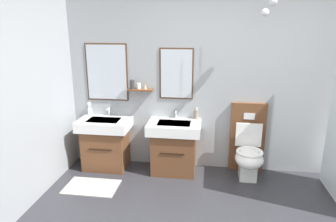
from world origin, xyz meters
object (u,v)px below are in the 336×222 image
object	(u,v)px
vanity_sink_left	(106,142)
toothbrush_cup	(90,111)
soap_dispenser	(196,114)
toilet	(248,150)
vanity_sink_right	(174,145)

from	to	relation	value
vanity_sink_left	toothbrush_cup	bearing A→B (deg)	147.65
toothbrush_cup	soap_dispenser	distance (m)	1.58
toilet	soap_dispenser	xyz separation A→B (m)	(-0.73, 0.17, 0.43)
soap_dispenser	toothbrush_cup	bearing A→B (deg)	-179.66
vanity_sink_right	toothbrush_cup	bearing A→B (deg)	172.04
vanity_sink_left	vanity_sink_right	bearing A→B (deg)	0.00
vanity_sink_left	toilet	xyz separation A→B (m)	(2.02, 0.02, -0.02)
vanity_sink_right	soap_dispenser	bearing A→B (deg)	32.79
vanity_sink_right	toilet	world-z (taller)	toilet
vanity_sink_left	toothbrush_cup	world-z (taller)	toothbrush_cup
vanity_sink_left	toothbrush_cup	xyz separation A→B (m)	(-0.28, 0.18, 0.40)
toothbrush_cup	vanity_sink_left	bearing A→B (deg)	-32.35
vanity_sink_left	toothbrush_cup	size ratio (longest dim) A/B	3.77
vanity_sink_left	toilet	bearing A→B (deg)	0.52
vanity_sink_left	toilet	distance (m)	2.02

